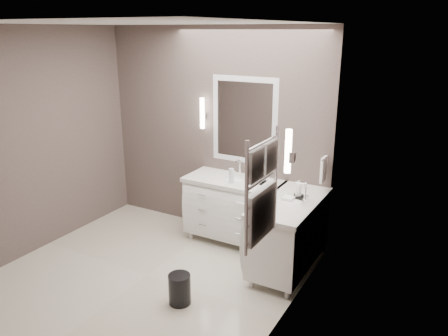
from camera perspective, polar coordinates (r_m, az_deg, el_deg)
The scene contains 21 objects.
floor at distance 5.13m, azimuth -9.98°, elevation -13.68°, with size 3.20×3.00×0.01m, color beige.
ceiling at distance 4.40m, azimuth -11.94°, elevation 18.14°, with size 3.20×3.00×0.01m, color white.
wall_back at distance 5.77m, azimuth -1.30°, elevation 4.73°, with size 3.20×0.01×2.70m, color #4F423F.
wall_front at distance 3.63m, azimuth -26.21°, elevation -5.06°, with size 3.20×0.01×2.70m, color #4F423F.
wall_left at distance 5.72m, azimuth -23.36°, elevation 3.16°, with size 0.01×3.00×2.70m, color #4F423F.
wall_right at distance 3.80m, azimuth 8.14°, elevation -2.41°, with size 0.01×3.00×2.70m, color #4F423F.
vanity_back at distance 5.59m, azimuth 1.29°, elevation -5.01°, with size 1.24×0.59×0.97m.
vanity_right at distance 5.00m, azimuth 8.50°, elevation -8.09°, with size 0.59×1.24×0.97m.
mirror_back at distance 5.51m, azimuth 2.66°, elevation 6.21°, with size 0.90×0.02×1.10m.
mirror_right at distance 4.47m, azimuth 11.80°, elevation 3.15°, with size 0.02×0.90×1.10m.
sconce_back at distance 5.72m, azimuth -2.86°, elevation 7.08°, with size 0.06×0.06×0.40m.
sconce_right at distance 3.94m, azimuth 8.37°, elevation 2.06°, with size 0.06×0.06×0.40m.
towel_bar_corner at distance 5.12m, azimuth 12.87°, elevation -0.13°, with size 0.03×0.22×0.30m.
towel_ladder at distance 3.45m, azimuth 4.89°, elevation -3.60°, with size 0.06×0.58×0.90m.
waste_bin at distance 4.56m, azimuth -5.82°, elevation -15.45°, with size 0.22×0.22×0.31m, color black.
amenity_tray_back at distance 5.34m, azimuth 4.95°, elevation -1.87°, with size 0.17×0.12×0.02m, color black.
amenity_tray_right at distance 4.93m, azimuth 9.66°, elevation -3.76°, with size 0.12×0.15×0.02m, color black.
water_bottle at distance 5.31m, azimuth 0.96°, elevation -1.02°, with size 0.06×0.06×0.18m, color silver.
soap_bottle_a at distance 5.34m, azimuth 4.76°, elevation -0.97°, with size 0.06×0.06×0.13m, color white.
soap_bottle_b at distance 5.28m, azimuth 5.12°, elevation -1.43°, with size 0.07×0.07×0.09m, color black.
soap_bottle_c at distance 4.89m, azimuth 9.72°, elevation -2.64°, with size 0.07×0.07×0.18m, color white.
Camera 1 is at (2.86, -3.34, 2.64)m, focal length 35.00 mm.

